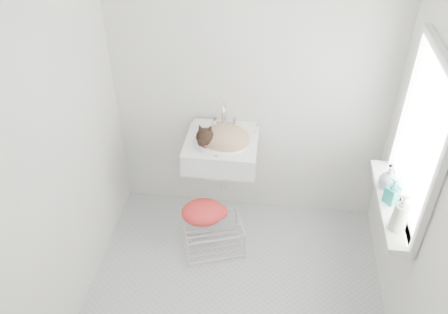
# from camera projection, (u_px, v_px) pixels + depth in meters

# --- Properties ---
(floor) EXTENTS (2.20, 2.00, 0.02)m
(floor) POSITION_uv_depth(u_px,v_px,m) (234.00, 291.00, 3.58)
(floor) COLOR #B6BBBE
(floor) RESTS_ON ground
(back_wall) EXTENTS (2.20, 0.02, 2.50)m
(back_wall) POSITION_uv_depth(u_px,v_px,m) (251.00, 81.00, 3.62)
(back_wall) COLOR white
(back_wall) RESTS_ON ground
(right_wall) EXTENTS (0.02, 2.00, 2.50)m
(right_wall) POSITION_uv_depth(u_px,v_px,m) (427.00, 174.00, 2.72)
(right_wall) COLOR white
(right_wall) RESTS_ON ground
(left_wall) EXTENTS (0.02, 2.00, 2.50)m
(left_wall) POSITION_uv_depth(u_px,v_px,m) (61.00, 146.00, 2.94)
(left_wall) COLOR white
(left_wall) RESTS_ON ground
(window_glass) EXTENTS (0.01, 0.80, 1.00)m
(window_glass) POSITION_uv_depth(u_px,v_px,m) (422.00, 140.00, 2.82)
(window_glass) COLOR white
(window_glass) RESTS_ON right_wall
(window_frame) EXTENTS (0.04, 0.90, 1.10)m
(window_frame) POSITION_uv_depth(u_px,v_px,m) (419.00, 139.00, 2.82)
(window_frame) COLOR white
(window_frame) RESTS_ON right_wall
(windowsill) EXTENTS (0.16, 0.88, 0.04)m
(windowsill) POSITION_uv_depth(u_px,v_px,m) (391.00, 203.00, 3.14)
(windowsill) COLOR white
(windowsill) RESTS_ON right_wall
(sink) EXTENTS (0.56, 0.49, 0.23)m
(sink) POSITION_uv_depth(u_px,v_px,m) (221.00, 141.00, 3.68)
(sink) COLOR white
(sink) RESTS_ON back_wall
(faucet) EXTENTS (0.21, 0.14, 0.21)m
(faucet) POSITION_uv_depth(u_px,v_px,m) (224.00, 114.00, 3.74)
(faucet) COLOR silver
(faucet) RESTS_ON sink
(cat) EXTENTS (0.43, 0.36, 0.26)m
(cat) POSITION_uv_depth(u_px,v_px,m) (223.00, 138.00, 3.64)
(cat) COLOR tan
(cat) RESTS_ON sink
(wire_rack) EXTENTS (0.53, 0.45, 0.27)m
(wire_rack) POSITION_uv_depth(u_px,v_px,m) (213.00, 235.00, 3.83)
(wire_rack) COLOR silver
(wire_rack) RESTS_ON floor
(towel) EXTENTS (0.39, 0.31, 0.14)m
(towel) POSITION_uv_depth(u_px,v_px,m) (203.00, 216.00, 3.79)
(towel) COLOR orange
(towel) RESTS_ON wire_rack
(bottle_a) EXTENTS (0.11, 0.11, 0.22)m
(bottle_a) POSITION_uv_depth(u_px,v_px,m) (396.00, 228.00, 2.93)
(bottle_a) COLOR silver
(bottle_a) RESTS_ON windowsill
(bottle_b) EXTENTS (0.11, 0.11, 0.18)m
(bottle_b) POSITION_uv_depth(u_px,v_px,m) (390.00, 202.00, 3.12)
(bottle_b) COLOR #1A8A7E
(bottle_b) RESTS_ON windowsill
(bottle_c) EXTENTS (0.17, 0.17, 0.16)m
(bottle_c) POSITION_uv_depth(u_px,v_px,m) (386.00, 187.00, 3.24)
(bottle_c) COLOR #A0A9C7
(bottle_c) RESTS_ON windowsill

